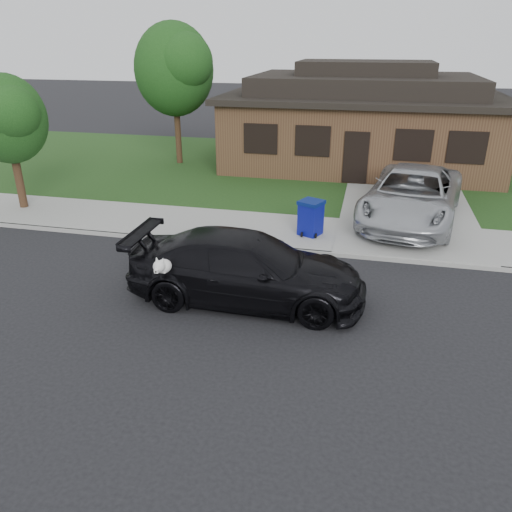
# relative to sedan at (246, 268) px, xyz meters

# --- Properties ---
(ground) EXTENTS (120.00, 120.00, 0.00)m
(ground) POSITION_rel_sedan_xyz_m (-2.00, -0.46, -0.81)
(ground) COLOR black
(ground) RESTS_ON ground
(sidewalk) EXTENTS (60.00, 3.00, 0.12)m
(sidewalk) POSITION_rel_sedan_xyz_m (-2.00, 4.54, -0.75)
(sidewalk) COLOR gray
(sidewalk) RESTS_ON ground
(curb) EXTENTS (60.00, 0.12, 0.12)m
(curb) POSITION_rel_sedan_xyz_m (-2.00, 3.04, -0.75)
(curb) COLOR gray
(curb) RESTS_ON ground
(lawn) EXTENTS (60.00, 13.00, 0.13)m
(lawn) POSITION_rel_sedan_xyz_m (-2.00, 12.54, -0.74)
(lawn) COLOR #193814
(lawn) RESTS_ON ground
(driveway) EXTENTS (4.50, 13.00, 0.14)m
(driveway) POSITION_rel_sedan_xyz_m (4.00, 9.54, -0.74)
(driveway) COLOR gray
(driveway) RESTS_ON ground
(sedan) EXTENTS (5.56, 2.57, 1.61)m
(sedan) POSITION_rel_sedan_xyz_m (0.00, 0.00, 0.00)
(sedan) COLOR black
(sedan) RESTS_ON ground
(minivan) EXTENTS (3.91, 6.54, 1.70)m
(minivan) POSITION_rel_sedan_xyz_m (4.03, 6.31, 0.18)
(minivan) COLOR #B2B5BA
(minivan) RESTS_ON driveway
(recycling_bin) EXTENTS (0.86, 0.86, 1.09)m
(recycling_bin) POSITION_rel_sedan_xyz_m (0.96, 4.32, -0.14)
(recycling_bin) COLOR navy
(recycling_bin) RESTS_ON sidewalk
(house) EXTENTS (12.60, 8.60, 4.65)m
(house) POSITION_rel_sedan_xyz_m (2.00, 14.53, 1.33)
(house) COLOR #422B1C
(house) RESTS_ON ground
(tree_0) EXTENTS (3.78, 3.60, 6.34)m
(tree_0) POSITION_rel_sedan_xyz_m (-6.33, 12.41, 3.67)
(tree_0) COLOR #332114
(tree_0) RESTS_ON ground
(tree_2) EXTENTS (2.73, 2.60, 4.59)m
(tree_2) POSITION_rel_sedan_xyz_m (-9.38, 4.65, 2.46)
(tree_2) COLOR #332114
(tree_2) RESTS_ON ground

